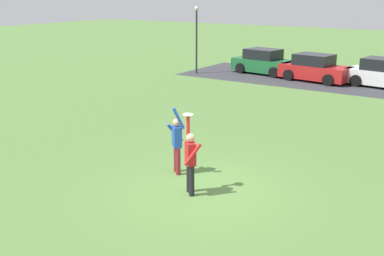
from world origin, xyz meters
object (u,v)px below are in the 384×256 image
object	(u,v)px
person_catcher	(190,158)
parked_car_green	(264,62)
parked_car_red	(315,69)
lamppost_by_lot	(197,33)
person_defender	(177,141)
frisbee_disc	(188,115)

from	to	relation	value
person_catcher	parked_car_green	distance (m)	19.20
parked_car_green	parked_car_red	xyz separation A→B (m)	(3.63, -0.69, 0.00)
person_catcher	parked_car_red	world-z (taller)	person_catcher
parked_car_green	lamppost_by_lot	xyz separation A→B (m)	(-3.73, -2.35, 1.86)
parked_car_green	lamppost_by_lot	size ratio (longest dim) A/B	1.01
parked_car_green	lamppost_by_lot	distance (m)	4.78
person_catcher	parked_car_green	size ratio (longest dim) A/B	0.48
person_defender	parked_car_green	bearing A→B (deg)	148.02
person_defender	lamppost_by_lot	size ratio (longest dim) A/B	0.48
person_defender	parked_car_red	size ratio (longest dim) A/B	0.47
person_defender	frisbee_disc	bearing A→B (deg)	0.00
frisbee_disc	parked_car_red	xyz separation A→B (m)	(-2.56, 17.28, -1.37)
person_catcher	frisbee_disc	bearing A→B (deg)	0.00
parked_car_red	lamppost_by_lot	size ratio (longest dim) A/B	1.01
person_defender	parked_car_red	xyz separation A→B (m)	(-1.61, 16.45, -0.25)
person_defender	lamppost_by_lot	xyz separation A→B (m)	(-8.96, 14.79, 1.60)
parked_car_green	lamppost_by_lot	bearing A→B (deg)	-139.87
parked_car_red	frisbee_disc	bearing A→B (deg)	-73.67
frisbee_disc	parked_car_red	bearing A→B (deg)	98.43
person_catcher	lamppost_by_lot	size ratio (longest dim) A/B	0.49
parked_car_red	person_defender	bearing A→B (deg)	-76.51
frisbee_disc	parked_car_green	xyz separation A→B (m)	(-6.19, 17.97, -1.37)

